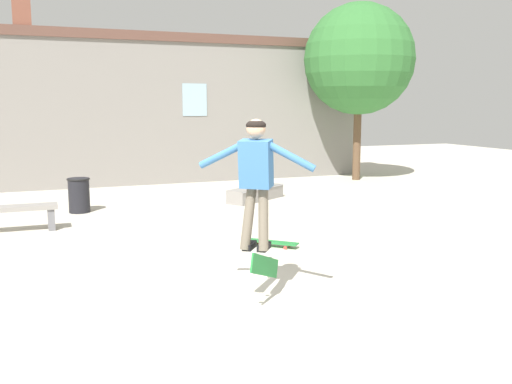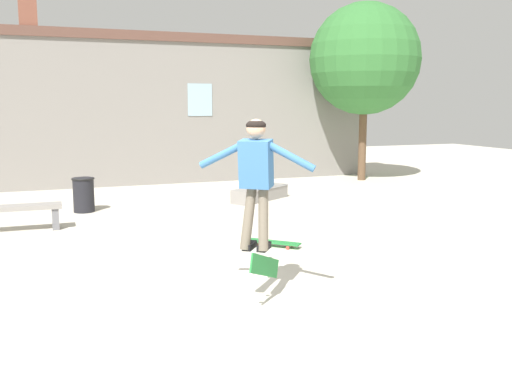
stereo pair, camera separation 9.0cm
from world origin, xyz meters
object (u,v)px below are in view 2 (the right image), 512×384
(tree_right, at_px, (365,59))
(skater, at_px, (256,172))
(trash_bin, at_px, (84,194))
(skateboard_flipping, at_px, (265,266))
(skate_ledge, at_px, (260,194))
(park_bench, at_px, (8,213))
(skateboard_resting, at_px, (274,242))

(tree_right, height_order, skater, tree_right)
(trash_bin, bearing_deg, skateboard_flipping, -77.43)
(skate_ledge, height_order, skateboard_flipping, skateboard_flipping)
(skate_ledge, bearing_deg, skater, -144.12)
(park_bench, bearing_deg, skater, -59.97)
(skate_ledge, height_order, skateboard_resting, skate_ledge)
(trash_bin, bearing_deg, skateboard_resting, -57.84)
(skateboard_resting, bearing_deg, skateboard_flipping, 109.42)
(skate_ledge, relative_size, skater, 1.13)
(park_bench, distance_m, skater, 5.83)
(skater, height_order, skateboard_flipping, skater)
(park_bench, distance_m, skateboard_resting, 4.78)
(tree_right, relative_size, skate_ledge, 3.12)
(skate_ledge, xyz_separation_m, skateboard_flipping, (-2.50, -6.57, 0.30))
(trash_bin, bearing_deg, tree_right, 15.88)
(skate_ledge, relative_size, trash_bin, 2.27)
(park_bench, bearing_deg, trash_bin, 47.76)
(tree_right, xyz_separation_m, park_bench, (-9.49, -3.80, -3.16))
(skater, bearing_deg, skate_ledge, 16.35)
(tree_right, bearing_deg, trash_bin, -164.12)
(trash_bin, distance_m, skateboard_resting, 4.88)
(tree_right, bearing_deg, park_bench, -158.17)
(tree_right, bearing_deg, skate_ledge, -150.99)
(skater, bearing_deg, tree_right, 0.64)
(park_bench, bearing_deg, skateboard_flipping, -59.71)
(tree_right, height_order, park_bench, tree_right)
(skateboard_flipping, height_order, skateboard_resting, skateboard_flipping)
(skater, bearing_deg, park_bench, 67.23)
(tree_right, distance_m, trash_bin, 8.98)
(park_bench, xyz_separation_m, skateboard_flipping, (2.86, -5.06, 0.11))
(park_bench, relative_size, skateboard_resting, 2.42)
(tree_right, relative_size, skateboard_resting, 6.80)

